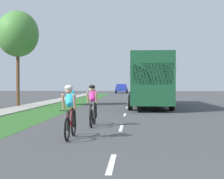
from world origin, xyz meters
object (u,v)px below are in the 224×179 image
object	(u,v)px
cyclist_trailing	(93,105)
sedan_silver	(138,90)
cyclist_lead	(70,111)
suv_white	(141,90)
pickup_blue	(122,89)
bus_dark_green	(148,79)
street_tree_near	(18,34)

from	to	relation	value
cyclist_trailing	sedan_silver	distance (m)	39.70
cyclist_lead	cyclist_trailing	size ratio (longest dim) A/B	1.00
suv_white	pickup_blue	world-z (taller)	suv_white
bus_dark_green	cyclist_lead	bearing A→B (deg)	-101.12
cyclist_lead	street_tree_near	xyz separation A→B (m)	(-6.39, 14.18, 4.36)
cyclist_lead	sedan_silver	distance (m)	42.76
suv_white	cyclist_trailing	bearing A→B (deg)	-94.85
suv_white	sedan_silver	bearing A→B (deg)	90.92
cyclist_lead	sedan_silver	xyz separation A→B (m)	(2.66, 42.68, -0.04)
pickup_blue	street_tree_near	xyz separation A→B (m)	(-6.11, -38.89, 4.35)
cyclist_lead	bus_dark_green	size ratio (longest dim) A/B	0.15
cyclist_lead	suv_white	distance (m)	32.90
bus_dark_green	street_tree_near	xyz separation A→B (m)	(-9.32, -0.70, 3.20)
cyclist_lead	suv_white	world-z (taller)	suv_white
pickup_blue	suv_white	bearing A→B (deg)	-81.32
suv_white	cyclist_lead	bearing A→B (deg)	-94.92
suv_white	pickup_blue	bearing A→B (deg)	98.68
cyclist_lead	cyclist_trailing	bearing A→B (deg)	84.36
cyclist_lead	pickup_blue	size ratio (longest dim) A/B	0.34
bus_dark_green	pickup_blue	distance (m)	38.35
sedan_silver	street_tree_near	xyz separation A→B (m)	(-9.05, -28.49, 4.41)
cyclist_lead	street_tree_near	bearing A→B (deg)	114.25
cyclist_trailing	suv_white	world-z (taller)	suv_white
sedan_silver	suv_white	bearing A→B (deg)	-89.08
bus_dark_green	sedan_silver	bearing A→B (deg)	90.54
cyclist_trailing	pickup_blue	xyz separation A→B (m)	(-0.58, 50.03, 0.02)
cyclist_lead	sedan_silver	world-z (taller)	cyclist_lead
sedan_silver	cyclist_trailing	bearing A→B (deg)	-93.41
bus_dark_green	pickup_blue	xyz separation A→B (m)	(-3.20, 38.20, -1.15)
cyclist_lead	bus_dark_green	world-z (taller)	bus_dark_green
sedan_silver	street_tree_near	world-z (taller)	street_tree_near
bus_dark_green	suv_white	size ratio (longest dim) A/B	2.47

